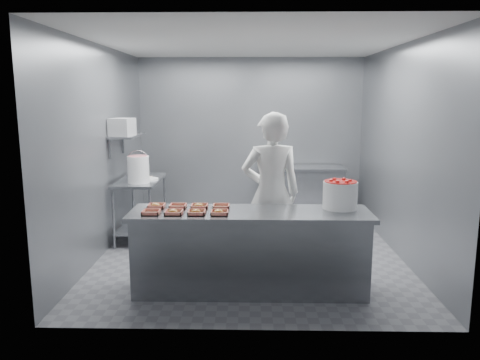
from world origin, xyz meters
name	(u,v)px	position (x,y,z in m)	size (l,w,h in m)	color
floor	(250,250)	(0.00, 0.00, 0.00)	(4.50, 4.50, 0.00)	#4C4C51
ceiling	(251,43)	(0.00, 0.00, 2.80)	(4.50, 4.50, 0.00)	white
wall_back	(250,137)	(0.00, 2.25, 1.40)	(4.00, 0.04, 2.80)	slate
wall_left	(103,150)	(-2.00, 0.00, 1.40)	(0.04, 4.50, 2.80)	slate
wall_right	(400,151)	(2.00, 0.00, 1.40)	(0.04, 4.50, 2.80)	slate
service_counter	(250,251)	(0.00, -1.35, 0.45)	(2.60, 0.70, 0.90)	slate
prep_table	(141,199)	(-1.65, 0.60, 0.59)	(0.60, 1.20, 0.90)	slate
back_counter	(301,192)	(0.90, 1.90, 0.45)	(1.50, 0.60, 0.90)	slate
wall_shelf	(127,136)	(-1.82, 0.60, 1.55)	(0.35, 0.90, 0.03)	slate
tray_0	(151,212)	(-1.04, -1.49, 0.92)	(0.19, 0.18, 0.04)	tan
tray_1	(174,212)	(-0.80, -1.49, 0.92)	(0.19, 0.18, 0.06)	tan
tray_2	(196,212)	(-0.56, -1.49, 0.92)	(0.19, 0.18, 0.06)	tan
tray_3	(219,212)	(-0.32, -1.49, 0.92)	(0.19, 0.18, 0.06)	tan
tray_4	(156,206)	(-1.04, -1.21, 0.92)	(0.19, 0.18, 0.06)	tan
tray_5	(178,206)	(-0.80, -1.21, 0.92)	(0.19, 0.18, 0.04)	tan
tray_6	(199,206)	(-0.56, -1.21, 0.92)	(0.19, 0.18, 0.06)	tan
tray_7	(221,206)	(-0.32, -1.21, 0.92)	(0.19, 0.18, 0.04)	tan
worker	(271,193)	(0.25, -0.75, 0.97)	(0.71, 0.47, 1.94)	silver
strawberry_tub	(340,194)	(0.99, -1.20, 1.06)	(0.37, 0.37, 0.31)	white
glaze_bucket	(138,169)	(-1.60, 0.30, 1.10)	(0.32, 0.30, 0.47)	white
bucket_lid	(148,179)	(-1.51, 0.54, 0.91)	(0.29, 0.29, 0.02)	white
rag	(148,177)	(-1.55, 0.69, 0.91)	(0.14, 0.12, 0.02)	#CCB28C
appliance	(122,127)	(-1.82, 0.36, 1.69)	(0.29, 0.33, 0.25)	gray
paper_stack	(276,165)	(0.46, 1.90, 0.92)	(0.30, 0.22, 0.05)	silver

